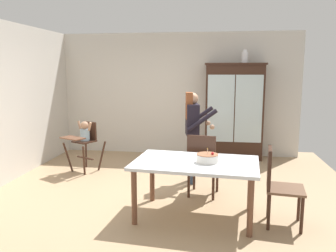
{
  "coord_description": "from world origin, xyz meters",
  "views": [
    {
      "loc": [
        0.86,
        -4.95,
        1.9
      ],
      "look_at": [
        0.06,
        0.7,
        0.95
      ],
      "focal_mm": 36.36,
      "sensor_mm": 36.0,
      "label": 1
    }
  ],
  "objects_px": {
    "dining_chair_far_side": "(202,161)",
    "adult_person": "(193,126)",
    "china_cabinet": "(234,111)",
    "birthday_cake": "(207,158)",
    "dining_table": "(196,168)",
    "dining_chair_right_end": "(277,181)",
    "high_chair_with_toddler": "(84,137)",
    "ceramic_vase": "(245,57)"
  },
  "relations": [
    {
      "from": "adult_person",
      "to": "birthday_cake",
      "type": "relative_size",
      "value": 5.47
    },
    {
      "from": "adult_person",
      "to": "dining_table",
      "type": "distance_m",
      "value": 1.41
    },
    {
      "from": "china_cabinet",
      "to": "dining_chair_far_side",
      "type": "bearing_deg",
      "value": -103.24
    },
    {
      "from": "china_cabinet",
      "to": "dining_table",
      "type": "distance_m",
      "value": 3.19
    },
    {
      "from": "dining_chair_right_end",
      "to": "adult_person",
      "type": "bearing_deg",
      "value": 45.67
    },
    {
      "from": "dining_chair_far_side",
      "to": "dining_chair_right_end",
      "type": "distance_m",
      "value": 1.23
    },
    {
      "from": "high_chair_with_toddler",
      "to": "adult_person",
      "type": "height_order",
      "value": "adult_person"
    },
    {
      "from": "china_cabinet",
      "to": "dining_chair_far_side",
      "type": "xyz_separation_m",
      "value": [
        -0.56,
        -2.4,
        -0.47
      ]
    },
    {
      "from": "high_chair_with_toddler",
      "to": "dining_chair_far_side",
      "type": "distance_m",
      "value": 2.47
    },
    {
      "from": "china_cabinet",
      "to": "birthday_cake",
      "type": "distance_m",
      "value": 3.16
    },
    {
      "from": "dining_table",
      "to": "birthday_cake",
      "type": "bearing_deg",
      "value": -6.96
    },
    {
      "from": "high_chair_with_toddler",
      "to": "adult_person",
      "type": "relative_size",
      "value": 0.62
    },
    {
      "from": "dining_table",
      "to": "ceramic_vase",
      "type": "bearing_deg",
      "value": 75.41
    },
    {
      "from": "high_chair_with_toddler",
      "to": "dining_chair_far_side",
      "type": "xyz_separation_m",
      "value": [
        2.24,
        -1.03,
        -0.1
      ]
    },
    {
      "from": "ceramic_vase",
      "to": "dining_chair_far_side",
      "type": "xyz_separation_m",
      "value": [
        -0.75,
        -2.4,
        -1.6
      ]
    },
    {
      "from": "dining_table",
      "to": "china_cabinet",
      "type": "bearing_deg",
      "value": 78.65
    },
    {
      "from": "ceramic_vase",
      "to": "dining_chair_right_end",
      "type": "height_order",
      "value": "ceramic_vase"
    },
    {
      "from": "china_cabinet",
      "to": "dining_chair_right_end",
      "type": "bearing_deg",
      "value": -83.27
    },
    {
      "from": "dining_chair_right_end",
      "to": "ceramic_vase",
      "type": "bearing_deg",
      "value": 11.13
    },
    {
      "from": "dining_table",
      "to": "dining_chair_right_end",
      "type": "relative_size",
      "value": 1.72
    },
    {
      "from": "adult_person",
      "to": "china_cabinet",
      "type": "bearing_deg",
      "value": -33.86
    },
    {
      "from": "adult_person",
      "to": "dining_chair_far_side",
      "type": "xyz_separation_m",
      "value": [
        0.19,
        -0.66,
        -0.41
      ]
    },
    {
      "from": "china_cabinet",
      "to": "birthday_cake",
      "type": "xyz_separation_m",
      "value": [
        -0.47,
        -3.12,
        -0.23
      ]
    },
    {
      "from": "china_cabinet",
      "to": "dining_table",
      "type": "bearing_deg",
      "value": -101.35
    },
    {
      "from": "high_chair_with_toddler",
      "to": "adult_person",
      "type": "xyz_separation_m",
      "value": [
        2.05,
        -0.37,
        0.31
      ]
    },
    {
      "from": "adult_person",
      "to": "dining_chair_far_side",
      "type": "bearing_deg",
      "value": -173.87
    },
    {
      "from": "adult_person",
      "to": "dining_chair_right_end",
      "type": "distance_m",
      "value": 1.89
    },
    {
      "from": "adult_person",
      "to": "dining_chair_right_end",
      "type": "relative_size",
      "value": 1.59
    },
    {
      "from": "high_chair_with_toddler",
      "to": "dining_chair_right_end",
      "type": "xyz_separation_m",
      "value": [
        3.18,
        -1.83,
        -0.1
      ]
    },
    {
      "from": "high_chair_with_toddler",
      "to": "birthday_cake",
      "type": "height_order",
      "value": "high_chair_with_toddler"
    },
    {
      "from": "dining_table",
      "to": "birthday_cake",
      "type": "xyz_separation_m",
      "value": [
        0.15,
        -0.02,
        0.14
      ]
    },
    {
      "from": "ceramic_vase",
      "to": "high_chair_with_toddler",
      "type": "relative_size",
      "value": 0.28
    },
    {
      "from": "birthday_cake",
      "to": "dining_chair_right_end",
      "type": "distance_m",
      "value": 0.89
    },
    {
      "from": "ceramic_vase",
      "to": "dining_chair_right_end",
      "type": "distance_m",
      "value": 3.58
    },
    {
      "from": "high_chair_with_toddler",
      "to": "adult_person",
      "type": "distance_m",
      "value": 2.1
    },
    {
      "from": "birthday_cake",
      "to": "dining_chair_right_end",
      "type": "relative_size",
      "value": 0.29
    },
    {
      "from": "china_cabinet",
      "to": "high_chair_with_toddler",
      "type": "xyz_separation_m",
      "value": [
        -2.8,
        -1.36,
        -0.37
      ]
    },
    {
      "from": "dining_chair_far_side",
      "to": "adult_person",
      "type": "bearing_deg",
      "value": -64.61
    },
    {
      "from": "adult_person",
      "to": "dining_chair_far_side",
      "type": "distance_m",
      "value": 0.8
    },
    {
      "from": "high_chair_with_toddler",
      "to": "birthday_cake",
      "type": "relative_size",
      "value": 3.39
    },
    {
      "from": "ceramic_vase",
      "to": "dining_chair_far_side",
      "type": "height_order",
      "value": "ceramic_vase"
    },
    {
      "from": "ceramic_vase",
      "to": "dining_table",
      "type": "xyz_separation_m",
      "value": [
        -0.81,
        -3.11,
        -1.5
      ]
    }
  ]
}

